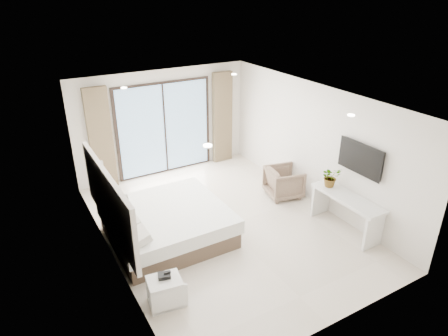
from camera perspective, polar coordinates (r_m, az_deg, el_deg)
The scene contains 8 objects.
ground at distance 8.42m, azimuth 0.06°, elevation -8.18°, with size 6.20×6.20×0.00m, color beige.
room_shell at distance 8.19m, azimuth -3.75°, elevation 3.25°, with size 4.62×6.22×2.72m.
bed at distance 7.95m, azimuth -8.15°, elevation -7.91°, with size 2.22×2.11×0.76m.
nightstand at distance 6.57m, azimuth -8.42°, elevation -17.09°, with size 0.57×0.50×0.47m.
phone at distance 6.44m, azimuth -8.54°, elevation -14.97°, with size 0.19×0.15×0.06m, color black.
console_desk at distance 8.37m, azimuth 17.11°, elevation -5.15°, with size 0.50×1.60×0.77m.
plant at distance 8.50m, azimuth 14.96°, elevation -1.51°, with size 0.39×0.43×0.34m, color #33662D.
armchair at distance 9.44m, azimuth 8.56°, elevation -1.83°, with size 0.76×0.71×0.78m, color #846F56.
Camera 1 is at (-3.54, -6.09, 4.62)m, focal length 32.00 mm.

